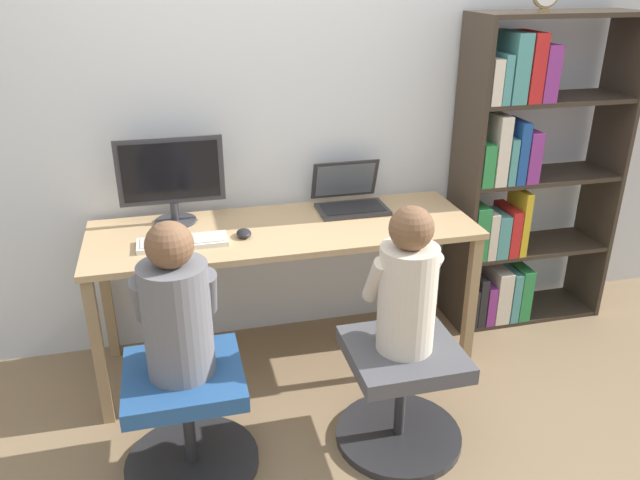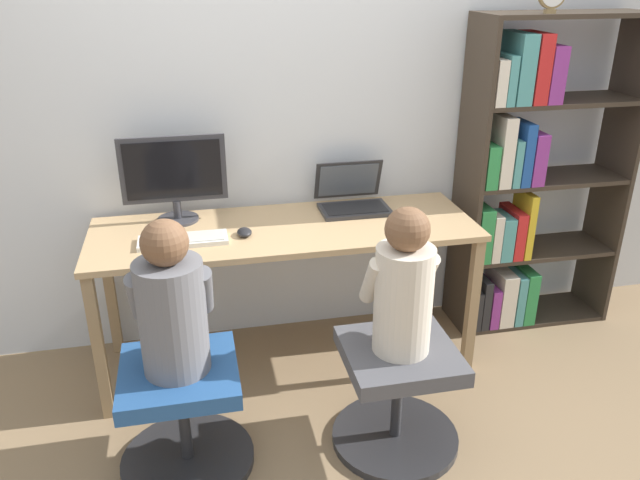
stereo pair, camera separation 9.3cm
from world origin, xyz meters
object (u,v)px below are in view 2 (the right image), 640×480
object	(u,v)px
laptop	(353,199)
office_chair_left	(183,413)
person_at_laptop	(404,287)
keyboard	(183,240)
bookshelf	(521,188)
person_at_monitor	(171,306)
desktop_monitor	(174,177)
office_chair_right	(397,392)

from	to	relation	value
laptop	office_chair_left	world-z (taller)	laptop
laptop	person_at_laptop	size ratio (longest dim) A/B	0.57
keyboard	bookshelf	bearing A→B (deg)	7.00
laptop	keyboard	distance (m)	0.92
keyboard	person_at_monitor	world-z (taller)	person_at_monitor
keyboard	bookshelf	world-z (taller)	bookshelf
person_at_laptop	bookshelf	distance (m)	1.29
office_chair_left	person_at_monitor	size ratio (longest dim) A/B	0.89
laptop	desktop_monitor	bearing A→B (deg)	179.03
office_chair_right	person_at_laptop	xyz separation A→B (m)	(-0.00, 0.00, 0.51)
laptop	office_chair_left	xyz separation A→B (m)	(-0.93, -0.85, -0.56)
laptop	person_at_monitor	size ratio (longest dim) A/B	0.57
laptop	person_at_monitor	bearing A→B (deg)	-137.92
desktop_monitor	bookshelf	bearing A→B (deg)	-1.82
laptop	bookshelf	xyz separation A→B (m)	(0.94, -0.04, 0.01)
office_chair_left	bookshelf	bearing A→B (deg)	23.18
office_chair_left	office_chair_right	size ratio (longest dim) A/B	1.00
office_chair_right	person_at_laptop	distance (m)	0.51
office_chair_right	bookshelf	distance (m)	1.41
desktop_monitor	person_at_monitor	size ratio (longest dim) A/B	0.81
office_chair_left	person_at_monitor	bearing A→B (deg)	90.00
person_at_monitor	person_at_laptop	distance (m)	0.91
office_chair_right	laptop	bearing A→B (deg)	88.37
laptop	bookshelf	size ratio (longest dim) A/B	0.21
desktop_monitor	person_at_monitor	xyz separation A→B (m)	(-0.03, -0.86, -0.23)
laptop	bookshelf	world-z (taller)	bookshelf
office_chair_right	person_at_monitor	distance (m)	1.04
desktop_monitor	laptop	bearing A→B (deg)	-0.97
person_at_laptop	desktop_monitor	bearing A→B (deg)	133.87
office_chair_left	person_at_laptop	bearing A→B (deg)	-3.10
laptop	person_at_laptop	xyz separation A→B (m)	(-0.03, -0.90, -0.05)
office_chair_left	office_chair_right	world-z (taller)	same
office_chair_left	desktop_monitor	bearing A→B (deg)	87.93
person_at_monitor	bookshelf	xyz separation A→B (m)	(1.88, 0.80, 0.07)
person_at_laptop	bookshelf	bearing A→B (deg)	41.34
keyboard	laptop	bearing A→B (deg)	16.89
desktop_monitor	office_chair_left	distance (m)	1.14
desktop_monitor	person_at_laptop	size ratio (longest dim) A/B	0.81
laptop	person_at_monitor	world-z (taller)	person_at_monitor
laptop	office_chair_left	distance (m)	1.38
office_chair_left	bookshelf	world-z (taller)	bookshelf
office_chair_left	person_at_laptop	world-z (taller)	person_at_laptop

